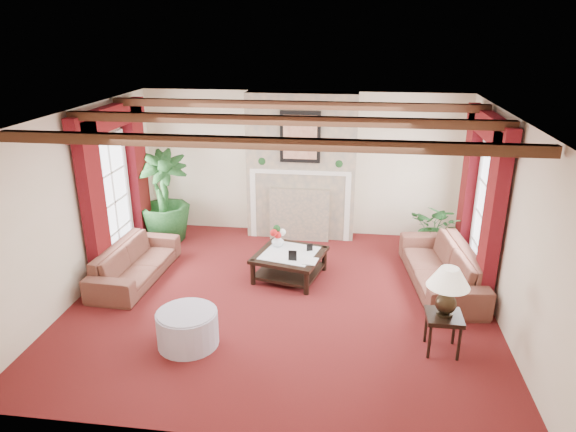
# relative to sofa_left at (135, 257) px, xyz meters

# --- Properties ---
(floor) EXTENTS (6.00, 6.00, 0.00)m
(floor) POSITION_rel_sofa_left_xyz_m (2.40, -0.37, -0.38)
(floor) COLOR #4D0D13
(floor) RESTS_ON ground
(ceiling) EXTENTS (6.00, 6.00, 0.00)m
(ceiling) POSITION_rel_sofa_left_xyz_m (2.40, -0.37, 2.32)
(ceiling) COLOR white
(ceiling) RESTS_ON floor
(back_wall) EXTENTS (6.00, 0.02, 2.70)m
(back_wall) POSITION_rel_sofa_left_xyz_m (2.40, 2.38, 0.97)
(back_wall) COLOR beige
(back_wall) RESTS_ON ground
(left_wall) EXTENTS (0.02, 5.50, 2.70)m
(left_wall) POSITION_rel_sofa_left_xyz_m (-0.60, -0.37, 0.97)
(left_wall) COLOR beige
(left_wall) RESTS_ON ground
(right_wall) EXTENTS (0.02, 5.50, 2.70)m
(right_wall) POSITION_rel_sofa_left_xyz_m (5.40, -0.37, 0.97)
(right_wall) COLOR beige
(right_wall) RESTS_ON ground
(ceiling_beams) EXTENTS (6.00, 3.00, 0.12)m
(ceiling_beams) POSITION_rel_sofa_left_xyz_m (2.40, -0.37, 2.26)
(ceiling_beams) COLOR #361F11
(ceiling_beams) RESTS_ON ceiling
(fireplace) EXTENTS (2.00, 0.52, 2.70)m
(fireplace) POSITION_rel_sofa_left_xyz_m (2.40, 2.18, 2.32)
(fireplace) COLOR #9F8667
(fireplace) RESTS_ON ground
(french_door_left) EXTENTS (0.10, 1.10, 2.16)m
(french_door_left) POSITION_rel_sofa_left_xyz_m (-0.57, 0.63, 1.75)
(french_door_left) COLOR white
(french_door_left) RESTS_ON ground
(french_door_right) EXTENTS (0.10, 1.10, 2.16)m
(french_door_right) POSITION_rel_sofa_left_xyz_m (5.37, 0.63, 1.75)
(french_door_right) COLOR white
(french_door_right) RESTS_ON ground
(curtains_left) EXTENTS (0.20, 2.40, 2.55)m
(curtains_left) POSITION_rel_sofa_left_xyz_m (-0.46, 0.63, 2.17)
(curtains_left) COLOR #540D0B
(curtains_left) RESTS_ON ground
(curtains_right) EXTENTS (0.20, 2.40, 2.55)m
(curtains_right) POSITION_rel_sofa_left_xyz_m (5.26, 0.63, 2.17)
(curtains_right) COLOR #540D0B
(curtains_right) RESTS_ON ground
(sofa_left) EXTENTS (1.99, 0.74, 0.76)m
(sofa_left) POSITION_rel_sofa_left_xyz_m (0.00, 0.00, 0.00)
(sofa_left) COLOR #3D1017
(sofa_left) RESTS_ON ground
(sofa_right) EXTENTS (2.36, 1.14, 0.87)m
(sofa_right) POSITION_rel_sofa_left_xyz_m (4.77, 0.39, 0.05)
(sofa_right) COLOR #3D1017
(sofa_right) RESTS_ON ground
(potted_palm) EXTENTS (2.24, 2.41, 0.95)m
(potted_palm) POSITION_rel_sofa_left_xyz_m (-0.08, 1.58, 0.09)
(potted_palm) COLOR black
(potted_palm) RESTS_ON ground
(small_plant) EXTENTS (1.72, 1.73, 0.75)m
(small_plant) POSITION_rel_sofa_left_xyz_m (4.86, 1.55, -0.00)
(small_plant) COLOR black
(small_plant) RESTS_ON ground
(coffee_table) EXTENTS (1.23, 1.23, 0.41)m
(coffee_table) POSITION_rel_sofa_left_xyz_m (2.42, 0.37, -0.17)
(coffee_table) COLOR black
(coffee_table) RESTS_ON ground
(side_table) EXTENTS (0.46, 0.46, 0.51)m
(side_table) POSITION_rel_sofa_left_xyz_m (4.53, -1.37, -0.12)
(side_table) COLOR black
(side_table) RESTS_ON ground
(ottoman) EXTENTS (0.77, 0.77, 0.45)m
(ottoman) POSITION_rel_sofa_left_xyz_m (1.38, -1.64, -0.15)
(ottoman) COLOR #B1A9C0
(ottoman) RESTS_ON ground
(table_lamp) EXTENTS (0.51, 0.51, 0.65)m
(table_lamp) POSITION_rel_sofa_left_xyz_m (4.53, -1.37, 0.45)
(table_lamp) COLOR black
(table_lamp) RESTS_ON side_table
(flower_vase) EXTENTS (0.23, 0.24, 0.20)m
(flower_vase) POSITION_rel_sofa_left_xyz_m (2.19, 0.62, 0.14)
(flower_vase) COLOR silver
(flower_vase) RESTS_ON coffee_table
(book) EXTENTS (0.21, 0.08, 0.28)m
(book) POSITION_rel_sofa_left_xyz_m (2.67, 0.11, 0.17)
(book) COLOR black
(book) RESTS_ON coffee_table
(photo_frame_a) EXTENTS (0.13, 0.02, 0.17)m
(photo_frame_a) POSITION_rel_sofa_left_xyz_m (2.50, 0.10, 0.12)
(photo_frame_a) COLOR black
(photo_frame_a) RESTS_ON coffee_table
(photo_frame_b) EXTENTS (0.10, 0.06, 0.13)m
(photo_frame_b) POSITION_rel_sofa_left_xyz_m (2.72, 0.49, 0.10)
(photo_frame_b) COLOR black
(photo_frame_b) RESTS_ON coffee_table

